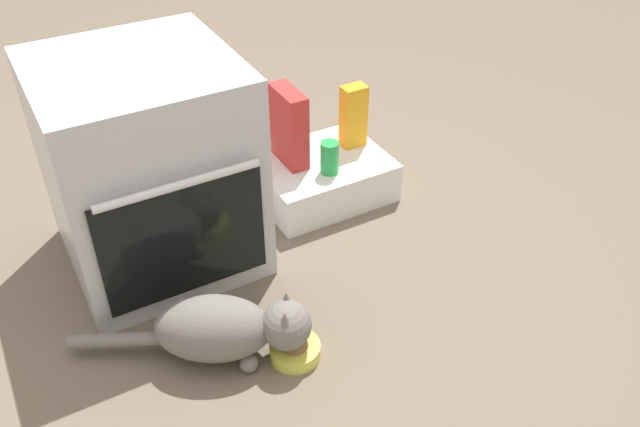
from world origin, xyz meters
The scene contains 8 objects.
ground centered at (0.00, 0.00, 0.00)m, with size 8.00×8.00×0.00m, color #6B5B4C.
oven centered at (-0.06, 0.43, 0.34)m, with size 0.58×0.62×0.69m.
pantry_cabinet centered at (0.58, 0.47, 0.08)m, with size 0.47×0.37×0.15m, color white.
food_bowl centered at (0.12, -0.20, 0.03)m, with size 0.14×0.14×0.08m.
cat centered at (-0.04, -0.10, 0.11)m, with size 0.62×0.39×0.21m.
cereal_box centered at (0.48, 0.52, 0.29)m, with size 0.07×0.18×0.28m, color #B72D28.
juice_carton centered at (0.73, 0.50, 0.27)m, with size 0.09×0.06×0.24m, color orange.
soda_can centered at (0.56, 0.38, 0.21)m, with size 0.07×0.07×0.12m, color green.
Camera 1 is at (-0.45, -1.35, 1.47)m, focal length 37.73 mm.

